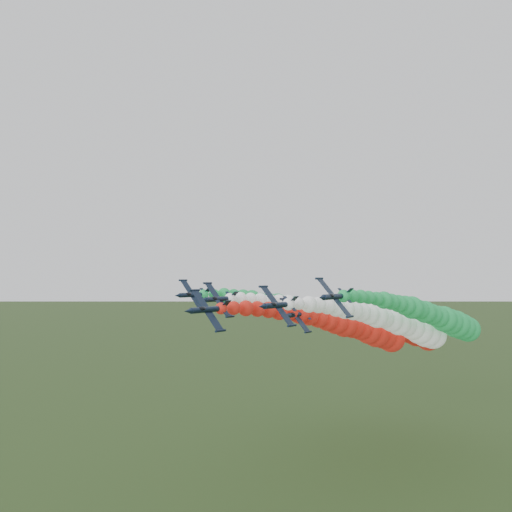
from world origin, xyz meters
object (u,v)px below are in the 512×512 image
object	(u,v)px
jet_lead	(356,328)
jet_outer_right	(441,319)
jet_outer_left	(319,314)
jet_trail	(401,330)
jet_inner_right	(403,325)
jet_inner_left	(346,318)

from	to	relation	value
jet_lead	jet_outer_right	distance (m)	25.07
jet_outer_left	jet_trail	bearing A→B (deg)	21.00
jet_inner_right	jet_trail	bearing A→B (deg)	112.47
jet_inner_left	jet_trail	xyz separation A→B (m)	(12.20, 12.91, -3.72)
jet_lead	jet_trail	world-z (taller)	jet_lead
jet_lead	jet_outer_right	xyz separation A→B (m)	(16.98, 18.31, 2.16)
jet_inner_left	jet_outer_left	distance (m)	12.21
jet_inner_left	jet_trail	distance (m)	18.15
jet_outer_left	jet_inner_right	bearing A→B (deg)	-13.84
jet_lead	jet_inner_left	xyz separation A→B (m)	(-10.16, 14.56, 1.16)
jet_inner_left	jet_lead	bearing A→B (deg)	-55.10
jet_inner_right	jet_outer_left	distance (m)	31.63
jet_inner_left	jet_trail	world-z (taller)	jet_inner_left
jet_inner_left	jet_trail	size ratio (longest dim) A/B	1.00
jet_inner_right	jet_trail	world-z (taller)	jet_inner_right
jet_inner_left	jet_inner_right	world-z (taller)	jet_inner_left
jet_trail	jet_lead	bearing A→B (deg)	-94.24
jet_inner_right	jet_outer_right	world-z (taller)	jet_outer_right
jet_inner_right	jet_outer_right	xyz separation A→B (m)	(8.04, 7.53, 1.67)
jet_inner_left	jet_outer_right	size ratio (longest dim) A/B	1.00
jet_lead	jet_outer_right	world-z (taller)	jet_outer_right
jet_inner_right	jet_trail	size ratio (longest dim) A/B	1.00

